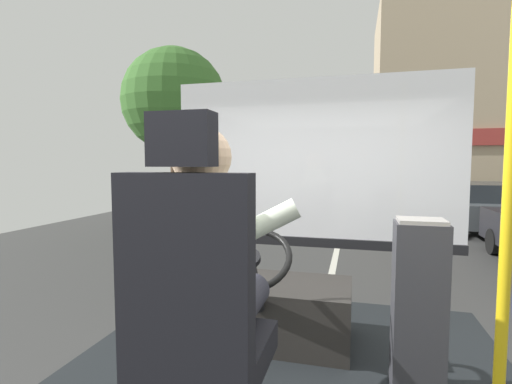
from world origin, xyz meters
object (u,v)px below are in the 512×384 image
(bus_driver, at_px, (208,261))
(fare_box, at_px, (418,308))
(handrail_pole, at_px, (509,191))
(parked_car_charcoal, at_px, (482,205))
(steering_console, at_px, (268,308))
(driver_seat, at_px, (197,326))

(bus_driver, relative_size, fare_box, 0.89)
(handrail_pole, bearing_deg, parked_car_charcoal, 74.09)
(steering_console, bearing_deg, driver_seat, -90.00)
(steering_console, relative_size, fare_box, 1.19)
(steering_console, bearing_deg, handrail_pole, -36.88)
(handrail_pole, bearing_deg, driver_seat, -162.82)
(driver_seat, height_order, fare_box, driver_seat)
(steering_console, bearing_deg, parked_car_charcoal, 67.06)
(bus_driver, bearing_deg, steering_console, 90.00)
(steering_console, relative_size, handrail_pole, 0.50)
(bus_driver, bearing_deg, handrail_pole, 11.69)
(steering_console, xyz_separation_m, parked_car_charcoal, (4.15, 9.81, -0.24))
(bus_driver, distance_m, steering_console, 1.23)
(handrail_pole, relative_size, fare_box, 2.39)
(bus_driver, relative_size, steering_console, 0.75)
(handrail_pole, height_order, parked_car_charcoal, handrail_pole)
(driver_seat, xyz_separation_m, fare_box, (0.89, 0.80, -0.14))
(driver_seat, height_order, bus_driver, driver_seat)
(driver_seat, height_order, parked_car_charcoal, driver_seat)
(steering_console, bearing_deg, fare_box, -23.53)
(driver_seat, bearing_deg, bus_driver, 90.00)
(handrail_pole, distance_m, parked_car_charcoal, 11.13)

